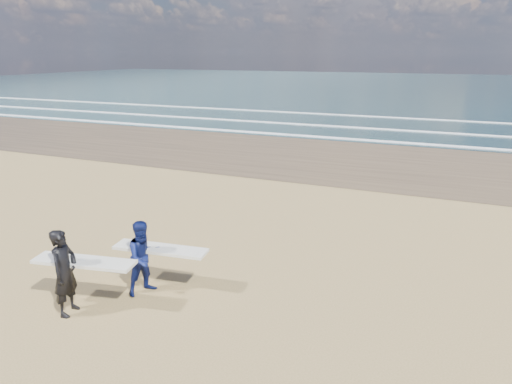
% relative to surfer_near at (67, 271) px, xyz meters
% --- Properties ---
extents(surfer_near, '(2.26, 1.19, 1.88)m').
position_rel_surfer_near_xyz_m(surfer_near, '(0.00, 0.00, 0.00)').
color(surfer_near, black).
rests_on(surfer_near, ground).
extents(surfer_far, '(2.25, 1.26, 1.73)m').
position_rel_surfer_near_xyz_m(surfer_far, '(0.98, 1.34, -0.08)').
color(surfer_far, '#0D164D').
rests_on(surfer_far, ground).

